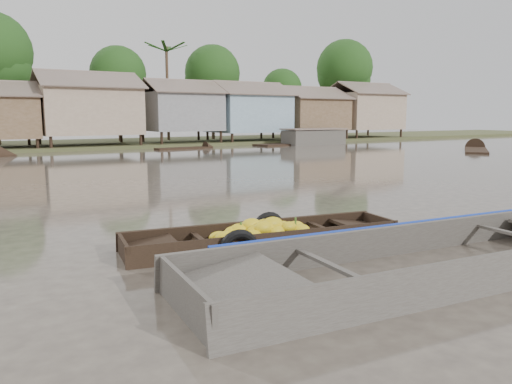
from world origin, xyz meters
TOP-DOWN VIEW (x-y plane):
  - ground at (0.00, 0.00)m, footprint 120.00×120.00m
  - riverbank at (3.03, 31.86)m, footprint 120.00×12.47m
  - banana_boat at (-1.18, 0.50)m, footprint 5.22×1.98m
  - viewer_boat at (0.31, -2.18)m, footprint 8.31×2.86m
  - distant_boats at (12.73, 24.06)m, footprint 46.39×16.07m

SIDE VIEW (x-z plane):
  - ground at x=0.00m, z-range 0.00..0.00m
  - viewer_boat at x=0.31m, z-range -0.25..0.40m
  - banana_boat at x=-1.18m, z-range -0.24..0.49m
  - distant_boats at x=12.73m, z-range -0.47..0.90m
  - riverbank at x=3.03m, z-range -2.04..8.18m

